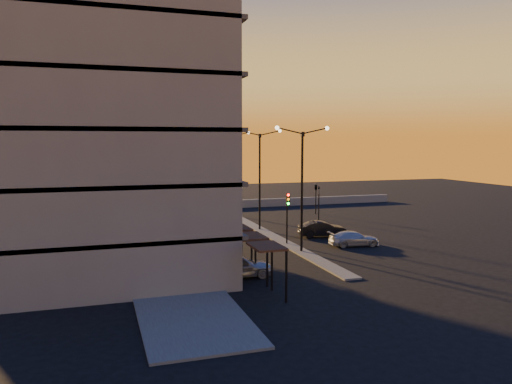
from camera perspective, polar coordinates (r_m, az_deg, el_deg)
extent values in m
plane|color=black|center=(38.14, 5.20, -6.90)|extent=(120.00, 120.00, 0.00)
cube|color=#4E4E4B|center=(39.29, -11.51, -6.52)|extent=(5.00, 40.00, 0.12)
cube|color=#4E4E4B|center=(47.29, 0.42, -4.31)|extent=(1.20, 36.00, 0.12)
cube|color=slate|center=(62.95, -2.46, -1.38)|extent=(44.00, 0.50, 1.00)
cylinder|color=slate|center=(36.42, -17.15, 12.07)|extent=(14.00, 14.00, 25.00)
cube|color=slate|center=(31.45, -17.00, 13.10)|extent=(14.00, 10.00, 25.00)
cylinder|color=black|center=(36.81, -16.64, -5.04)|extent=(14.16, 14.16, 2.40)
cube|color=black|center=(33.47, -4.14, -2.40)|extent=(0.15, 3.20, 1.20)
cylinder|color=black|center=(37.41, 5.27, -0.16)|extent=(0.18, 0.18, 9.00)
cube|color=black|center=(37.21, 5.33, 6.60)|extent=(0.25, 0.25, 0.35)
sphere|color=#FFE5B2|center=(36.47, 2.43, 7.34)|extent=(0.32, 0.32, 0.32)
sphere|color=#FFE5B2|center=(38.05, 8.12, 7.22)|extent=(0.32, 0.32, 0.32)
cylinder|color=black|center=(46.72, 0.42, 1.05)|extent=(0.18, 0.18, 9.00)
cube|color=black|center=(46.56, 0.42, 6.46)|extent=(0.25, 0.25, 0.35)
sphere|color=#FFE5B2|center=(45.98, -1.96, 7.02)|extent=(0.32, 0.32, 0.32)
sphere|color=#FFE5B2|center=(47.24, 2.74, 6.99)|extent=(0.32, 0.32, 0.32)
cylinder|color=black|center=(56.27, -2.80, 1.86)|extent=(0.18, 0.18, 9.00)
cube|color=black|center=(56.14, -2.82, 6.34)|extent=(0.25, 0.25, 0.35)
sphere|color=#FFE5B2|center=(55.65, -4.83, 6.79)|extent=(0.32, 0.32, 0.32)
sphere|color=#FFE5B2|center=(56.70, -0.86, 6.80)|extent=(0.32, 0.32, 0.32)
cylinder|color=black|center=(40.55, 3.55, -3.82)|extent=(0.12, 0.12, 3.20)
cube|color=black|center=(40.08, 3.66, -0.82)|extent=(0.28, 0.16, 1.00)
sphere|color=#FF0C05|center=(39.95, 3.72, -0.34)|extent=(0.20, 0.20, 0.20)
sphere|color=orange|center=(39.99, 3.72, -0.84)|extent=(0.20, 0.20, 0.20)
sphere|color=#0CFF26|center=(40.03, 3.71, -1.34)|extent=(0.20, 0.20, 0.20)
cylinder|color=black|center=(53.71, 7.18, -1.70)|extent=(0.12, 0.12, 2.80)
imported|color=black|center=(53.51, 7.21, 0.22)|extent=(0.13, 0.16, 0.80)
cylinder|color=black|center=(57.94, 6.85, -1.14)|extent=(0.12, 0.12, 2.80)
imported|color=black|center=(57.75, 6.87, 0.63)|extent=(0.42, 1.99, 0.80)
imported|color=#ABADB3|center=(31.13, -2.16, -8.38)|extent=(4.45, 2.01, 1.48)
imported|color=black|center=(44.34, 7.57, -4.22)|extent=(4.39, 2.17, 1.38)
imported|color=#B4B8BC|center=(40.97, 11.14, -5.25)|extent=(4.28, 2.19, 1.19)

